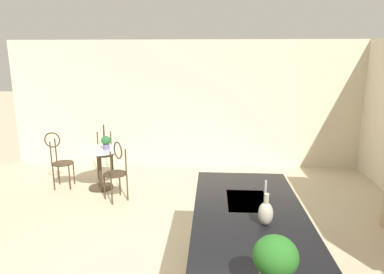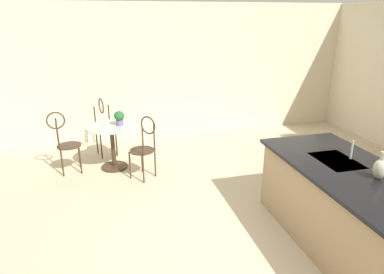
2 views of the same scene
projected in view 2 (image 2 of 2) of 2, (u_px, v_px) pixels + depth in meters
ground_plane at (271, 255)px, 3.70m from camera, size 40.00×40.00×0.00m
wall_left_window at (182, 71)px, 7.13m from camera, size 0.12×7.80×2.70m
kitchen_island at (364, 222)px, 3.47m from camera, size 2.80×1.06×0.92m
bistro_table at (113, 143)px, 5.68m from camera, size 0.80×0.80×0.74m
chair_near_window at (104, 124)px, 6.22m from camera, size 0.52×0.47×1.04m
chair_by_island at (64, 139)px, 5.47m from camera, size 0.42×0.50×1.04m
chair_toward_desk at (144, 144)px, 5.26m from camera, size 0.54×0.54×1.04m
sink_faucet at (352, 150)px, 3.83m from camera, size 0.02×0.02×0.22m
potted_plant_on_table at (119, 117)px, 5.58m from camera, size 0.17×0.17×0.24m
vase_on_counter at (380, 169)px, 3.35m from camera, size 0.13×0.13×0.29m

